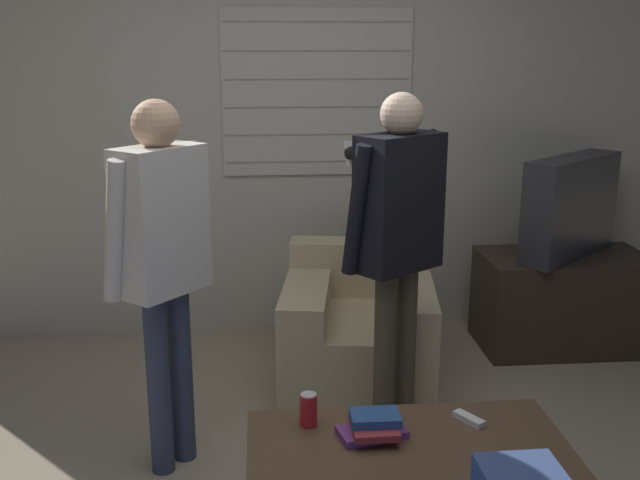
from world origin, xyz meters
TOP-DOWN VIEW (x-y plane):
  - wall_back at (0.00, 2.03)m, footprint 5.20×0.08m
  - armchair_beige at (0.33, 1.21)m, footprint 0.93×1.00m
  - coffee_table at (0.30, -0.30)m, footprint 1.14×0.58m
  - tv_stand at (1.64, 1.55)m, footprint 1.00×0.55m
  - tv at (1.64, 1.55)m, footprint 0.75×0.67m
  - person_left_standing at (-0.62, 0.40)m, footprint 0.52×0.76m
  - person_right_standing at (0.42, 0.60)m, footprint 0.50×0.82m
  - book_stack at (0.19, -0.25)m, footprint 0.26×0.20m
  - soda_can at (-0.04, -0.14)m, footprint 0.07×0.07m
  - spare_remote at (0.56, -0.17)m, footprint 0.10×0.13m

SIDE VIEW (x-z plane):
  - tv_stand at x=1.64m, z-range 0.00..0.58m
  - armchair_beige at x=0.33m, z-range -0.06..0.65m
  - coffee_table at x=0.30m, z-range 0.19..0.64m
  - spare_remote at x=0.56m, z-range 0.46..0.48m
  - book_stack at x=0.19m, z-range 0.45..0.54m
  - soda_can at x=-0.04m, z-range 0.46..0.58m
  - tv at x=1.64m, z-range 0.58..1.19m
  - person_left_standing at x=-0.62m, z-range 0.21..1.83m
  - person_right_standing at x=0.42m, z-range 0.21..1.84m
  - wall_back at x=0.00m, z-range 0.01..2.56m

